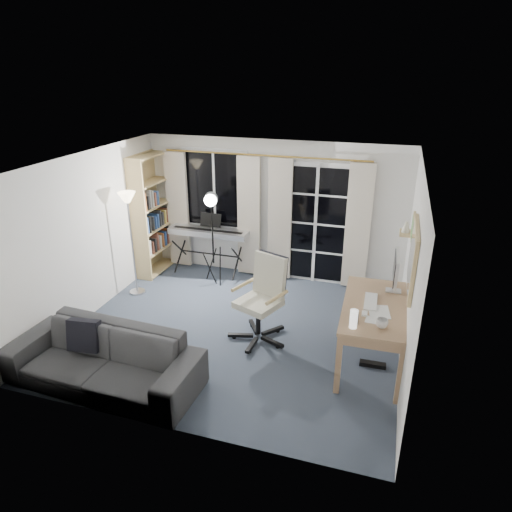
{
  "coord_description": "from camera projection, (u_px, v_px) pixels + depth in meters",
  "views": [
    {
      "loc": [
        1.93,
        -5.26,
        3.52
      ],
      "look_at": [
        0.2,
        0.35,
        1.04
      ],
      "focal_mm": 32.0,
      "sensor_mm": 36.0,
      "label": 1
    }
  ],
  "objects": [
    {
      "name": "torchiere_lamp",
      "position": [
        129.0,
        213.0,
        7.08
      ],
      "size": [
        0.28,
        0.28,
        1.71
      ],
      "rotation": [
        0.0,
        0.0,
        0.02
      ],
      "color": "#B2B2B7",
      "rests_on": "floor"
    },
    {
      "name": "monitor",
      "position": [
        396.0,
        269.0,
        5.76
      ],
      "size": [
        0.2,
        0.59,
        0.51
      ],
      "rotation": [
        0.0,
        0.0,
        0.02
      ],
      "color": "silver",
      "rests_on": "desk"
    },
    {
      "name": "wall_mirror",
      "position": [
        413.0,
        258.0,
        5.01
      ],
      "size": [
        0.04,
        0.94,
        0.74
      ],
      "color": "tan",
      "rests_on": "floor"
    },
    {
      "name": "floor",
      "position": [
        235.0,
        331.0,
        6.53
      ],
      "size": [
        4.5,
        4.0,
        0.02
      ],
      "primitive_type": "cube",
      "color": "#333C4A",
      "rests_on": "ground"
    },
    {
      "name": "desk",
      "position": [
        374.0,
        312.0,
        5.58
      ],
      "size": [
        0.8,
        1.54,
        0.81
      ],
      "rotation": [
        0.0,
        0.0,
        0.02
      ],
      "color": "#A27853",
      "rests_on": "floor"
    },
    {
      "name": "curtains",
      "position": [
        263.0,
        218.0,
        7.79
      ],
      "size": [
        3.6,
        0.07,
        2.13
      ],
      "color": "gold",
      "rests_on": "floor"
    },
    {
      "name": "framed_print",
      "position": [
        413.0,
        228.0,
        5.78
      ],
      "size": [
        0.03,
        0.42,
        0.32
      ],
      "color": "tan",
      "rests_on": "floor"
    },
    {
      "name": "desk_clutter",
      "position": [
        367.0,
        327.0,
        5.41
      ],
      "size": [
        0.47,
        0.93,
        1.03
      ],
      "rotation": [
        0.0,
        0.0,
        0.02
      ],
      "color": "white",
      "rests_on": "desk"
    },
    {
      "name": "wall_shelf",
      "position": [
        406.0,
        229.0,
        6.31
      ],
      "size": [
        0.16,
        0.3,
        0.18
      ],
      "color": "tan",
      "rests_on": "floor"
    },
    {
      "name": "sofa",
      "position": [
        102.0,
        351.0,
        5.28
      ],
      "size": [
        2.32,
        0.78,
        0.9
      ],
      "rotation": [
        0.0,
        0.0,
        -0.05
      ],
      "color": "#303133",
      "rests_on": "floor"
    },
    {
      "name": "studio_light",
      "position": [
        211.0,
        210.0,
        7.39
      ],
      "size": [
        0.36,
        0.36,
        1.66
      ],
      "rotation": [
        0.0,
        0.0,
        0.29
      ],
      "color": "black",
      "rests_on": "floor"
    },
    {
      "name": "bookshelf",
      "position": [
        151.0,
        217.0,
        8.08
      ],
      "size": [
        0.38,
        1.0,
        2.13
      ],
      "rotation": [
        0.0,
        0.0,
        -0.04
      ],
      "color": "tan",
      "rests_on": "floor"
    },
    {
      "name": "french_door",
      "position": [
        316.0,
        225.0,
        7.66
      ],
      "size": [
        1.32,
        0.09,
        2.11
      ],
      "color": "white",
      "rests_on": "floor"
    },
    {
      "name": "window",
      "position": [
        215.0,
        189.0,
        7.96
      ],
      "size": [
        1.2,
        0.08,
        1.4
      ],
      "color": "white",
      "rests_on": "floor"
    },
    {
      "name": "office_chair",
      "position": [
        265.0,
        291.0,
        6.15
      ],
      "size": [
        0.82,
        0.83,
        1.18
      ],
      "rotation": [
        0.0,
        0.0,
        -0.38
      ],
      "color": "black",
      "rests_on": "floor"
    },
    {
      "name": "keyboard_piano",
      "position": [
        209.0,
        233.0,
        8.01
      ],
      "size": [
        1.42,
        0.69,
        1.03
      ],
      "rotation": [
        0.0,
        0.0,
        0.0
      ],
      "color": "black",
      "rests_on": "floor"
    },
    {
      "name": "mug",
      "position": [
        382.0,
        322.0,
        5.04
      ],
      "size": [
        0.14,
        0.11,
        0.13
      ],
      "primitive_type": "imported",
      "rotation": [
        0.0,
        0.0,
        0.02
      ],
      "color": "silver",
      "rests_on": "desk"
    }
  ]
}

